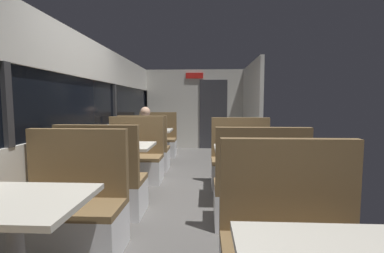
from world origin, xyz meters
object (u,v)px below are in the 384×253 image
at_px(seated_passenger, 145,143).
at_px(coffee_cup_secondary, 112,143).
at_px(bench_far_window_facing_entry, 157,143).
at_px(bench_mid_window_facing_end, 104,188).
at_px(bench_mid_window_facing_entry, 134,162).
at_px(bench_near_window_facing_entry, 71,215).
at_px(bench_rear_aisle_facing_end, 258,196).
at_px(dining_table_near_window, 14,214).
at_px(coffee_cup_primary, 260,145).
at_px(bench_far_window_facing_end, 145,153).
at_px(dining_table_rear_aisle, 248,156).
at_px(bench_rear_aisle_facing_entry, 241,166).
at_px(dining_table_far_window, 151,134).
at_px(dining_table_mid_window, 121,152).

bearing_deg(seated_passenger, coffee_cup_secondary, -92.90).
bearing_deg(coffee_cup_secondary, bench_far_window_facing_entry, 88.38).
xyz_separation_m(bench_mid_window_facing_end, bench_mid_window_facing_entry, (0.00, 1.40, 0.00)).
distance_m(bench_near_window_facing_entry, bench_rear_aisle_facing_end, 1.88).
bearing_deg(dining_table_near_window, coffee_cup_secondary, 92.37).
height_order(bench_near_window_facing_entry, bench_mid_window_facing_end, same).
height_order(bench_mid_window_facing_end, coffee_cup_primary, bench_mid_window_facing_end).
bearing_deg(bench_mid_window_facing_entry, bench_far_window_facing_end, 90.00).
relative_size(dining_table_near_window, bench_far_window_facing_entry, 0.82).
relative_size(bench_mid_window_facing_entry, bench_far_window_facing_entry, 1.00).
height_order(dining_table_rear_aisle, bench_rear_aisle_facing_entry, bench_rear_aisle_facing_entry).
distance_m(dining_table_far_window, bench_far_window_facing_end, 0.77).
distance_m(bench_far_window_facing_end, dining_table_rear_aisle, 2.47).
xyz_separation_m(bench_near_window_facing_entry, bench_mid_window_facing_end, (0.00, 0.78, 0.00)).
height_order(bench_mid_window_facing_end, bench_rear_aisle_facing_entry, same).
bearing_deg(coffee_cup_secondary, bench_mid_window_facing_end, -81.59).
distance_m(bench_near_window_facing_entry, coffee_cup_secondary, 1.43).
distance_m(dining_table_far_window, dining_table_rear_aisle, 2.97).
bearing_deg(coffee_cup_primary, coffee_cup_secondary, 177.65).
height_order(bench_mid_window_facing_entry, dining_table_rear_aisle, bench_mid_window_facing_entry).
bearing_deg(bench_far_window_facing_end, coffee_cup_primary, -40.96).
height_order(dining_table_rear_aisle, seated_passenger, seated_passenger).
bearing_deg(dining_table_rear_aisle, bench_near_window_facing_entry, -144.53).
bearing_deg(dining_table_mid_window, coffee_cup_secondary, -124.05).
bearing_deg(bench_rear_aisle_facing_end, bench_far_window_facing_entry, 115.38).
xyz_separation_m(bench_near_window_facing_entry, dining_table_mid_window, (0.00, 1.48, 0.31)).
xyz_separation_m(dining_table_mid_window, dining_table_far_window, (0.00, 2.17, 0.00)).
distance_m(bench_near_window_facing_entry, bench_far_window_facing_entry, 4.35).
relative_size(bench_mid_window_facing_end, coffee_cup_secondary, 12.22).
relative_size(bench_far_window_facing_entry, seated_passenger, 0.87).
bearing_deg(bench_mid_window_facing_end, dining_table_far_window, 90.00).
bearing_deg(dining_table_far_window, dining_table_near_window, -90.00).
relative_size(dining_table_mid_window, dining_table_far_window, 1.00).
relative_size(dining_table_rear_aisle, coffee_cup_secondary, 10.00).
bearing_deg(dining_table_mid_window, bench_far_window_facing_end, 90.00).
bearing_deg(dining_table_rear_aisle, dining_table_mid_window, 173.62).
distance_m(dining_table_mid_window, bench_far_window_facing_entry, 2.89).
bearing_deg(bench_mid_window_facing_end, bench_far_window_facing_entry, 90.00).
bearing_deg(bench_near_window_facing_entry, bench_rear_aisle_facing_entry, 47.81).
xyz_separation_m(bench_near_window_facing_entry, bench_rear_aisle_facing_entry, (1.79, 1.97, 0.00)).
relative_size(bench_mid_window_facing_end, bench_rear_aisle_facing_end, 1.00).
bearing_deg(dining_table_near_window, dining_table_far_window, 90.00).
xyz_separation_m(bench_near_window_facing_entry, bench_far_window_facing_end, (0.00, 2.95, 0.00)).
height_order(dining_table_near_window, bench_near_window_facing_entry, bench_near_window_facing_entry).
relative_size(dining_table_near_window, dining_table_far_window, 1.00).
relative_size(dining_table_far_window, seated_passenger, 0.71).
bearing_deg(coffee_cup_primary, bench_near_window_facing_entry, -146.85).
height_order(dining_table_rear_aisle, coffee_cup_primary, coffee_cup_primary).
distance_m(seated_passenger, coffee_cup_secondary, 1.69).
bearing_deg(bench_rear_aisle_facing_end, seated_passenger, 126.19).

